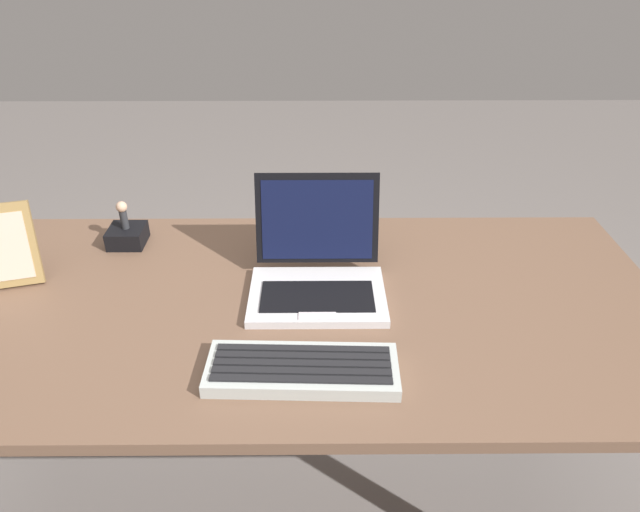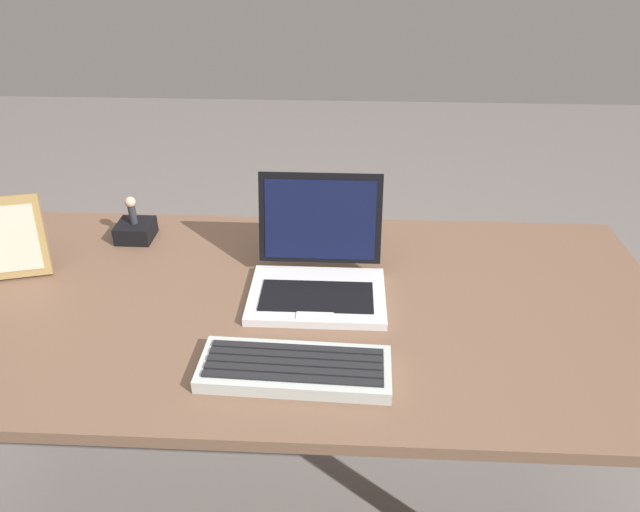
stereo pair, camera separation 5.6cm
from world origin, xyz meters
name	(u,v)px [view 2 (the right image)]	position (x,y,z in m)	size (l,w,h in m)	color
desk	(282,341)	(0.00, 0.00, 0.63)	(1.66, 0.76, 0.74)	brown
laptop_front	(318,271)	(0.08, 0.04, 0.79)	(0.29, 0.26, 0.23)	silver
external_keyboard	(295,368)	(0.05, -0.22, 0.76)	(0.35, 0.14, 0.03)	#B5BCB8
photo_frame	(10,238)	(-0.61, 0.08, 0.84)	(0.16, 0.10, 0.18)	olive
figurine_stand	(136,231)	(-0.39, 0.25, 0.77)	(0.09, 0.09, 0.04)	black
figurine	(131,208)	(-0.39, 0.25, 0.83)	(0.03, 0.03, 0.07)	#292A2E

